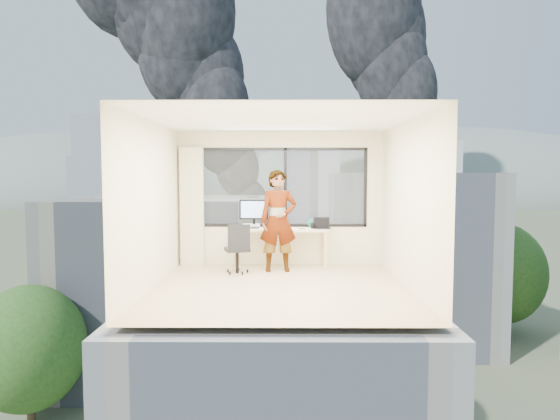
{
  "coord_description": "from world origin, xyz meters",
  "views": [
    {
      "loc": [
        0.05,
        -7.41,
        1.75
      ],
      "look_at": [
        0.0,
        1.0,
        1.15
      ],
      "focal_mm": 30.71,
      "sensor_mm": 36.0,
      "label": 1
    }
  ],
  "objects_px": {
    "game_console": "(252,225)",
    "handbag": "(313,223)",
    "desk": "(280,248)",
    "monitor": "(254,214)",
    "person": "(278,221)",
    "laptop": "(322,224)",
    "chair": "(237,248)"
  },
  "relations": [
    {
      "from": "chair",
      "to": "desk",
      "type": "bearing_deg",
      "value": 19.62
    },
    {
      "from": "game_console",
      "to": "laptop",
      "type": "distance_m",
      "value": 1.38
    },
    {
      "from": "game_console",
      "to": "person",
      "type": "bearing_deg",
      "value": -37.84
    },
    {
      "from": "person",
      "to": "monitor",
      "type": "distance_m",
      "value": 0.65
    },
    {
      "from": "handbag",
      "to": "laptop",
      "type": "bearing_deg",
      "value": -50.39
    },
    {
      "from": "chair",
      "to": "monitor",
      "type": "height_order",
      "value": "monitor"
    },
    {
      "from": "chair",
      "to": "person",
      "type": "height_order",
      "value": "person"
    },
    {
      "from": "handbag",
      "to": "monitor",
      "type": "bearing_deg",
      "value": -173.15
    },
    {
      "from": "game_console",
      "to": "desk",
      "type": "bearing_deg",
      "value": -11.21
    },
    {
      "from": "desk",
      "to": "game_console",
      "type": "distance_m",
      "value": 0.72
    },
    {
      "from": "game_console",
      "to": "handbag",
      "type": "height_order",
      "value": "handbag"
    },
    {
      "from": "desk",
      "to": "monitor",
      "type": "relative_size",
      "value": 3.24
    },
    {
      "from": "handbag",
      "to": "game_console",
      "type": "bearing_deg",
      "value": -178.96
    },
    {
      "from": "chair",
      "to": "monitor",
      "type": "bearing_deg",
      "value": 51.07
    },
    {
      "from": "desk",
      "to": "laptop",
      "type": "relative_size",
      "value": 5.68
    },
    {
      "from": "desk",
      "to": "chair",
      "type": "distance_m",
      "value": 0.95
    },
    {
      "from": "person",
      "to": "desk",
      "type": "bearing_deg",
      "value": 78.53
    },
    {
      "from": "handbag",
      "to": "desk",
      "type": "bearing_deg",
      "value": -162.69
    },
    {
      "from": "game_console",
      "to": "laptop",
      "type": "height_order",
      "value": "laptop"
    },
    {
      "from": "game_console",
      "to": "handbag",
      "type": "bearing_deg",
      "value": 7.13
    },
    {
      "from": "desk",
      "to": "person",
      "type": "xyz_separation_m",
      "value": [
        -0.03,
        -0.35,
        0.56
      ]
    },
    {
      "from": "person",
      "to": "handbag",
      "type": "xyz_separation_m",
      "value": [
        0.68,
        0.52,
        -0.09
      ]
    },
    {
      "from": "person",
      "to": "laptop",
      "type": "relative_size",
      "value": 5.87
    },
    {
      "from": "chair",
      "to": "laptop",
      "type": "xyz_separation_m",
      "value": [
        1.57,
        0.52,
        0.39
      ]
    },
    {
      "from": "desk",
      "to": "monitor",
      "type": "bearing_deg",
      "value": 170.89
    },
    {
      "from": "desk",
      "to": "chair",
      "type": "bearing_deg",
      "value": -144.4
    },
    {
      "from": "game_console",
      "to": "monitor",
      "type": "bearing_deg",
      "value": -56.78
    },
    {
      "from": "desk",
      "to": "game_console",
      "type": "relative_size",
      "value": 5.93
    },
    {
      "from": "chair",
      "to": "game_console",
      "type": "height_order",
      "value": "chair"
    },
    {
      "from": "game_console",
      "to": "laptop",
      "type": "xyz_separation_m",
      "value": [
        1.36,
        -0.23,
        0.06
      ]
    },
    {
      "from": "desk",
      "to": "person",
      "type": "distance_m",
      "value": 0.66
    },
    {
      "from": "desk",
      "to": "monitor",
      "type": "height_order",
      "value": "monitor"
    }
  ]
}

